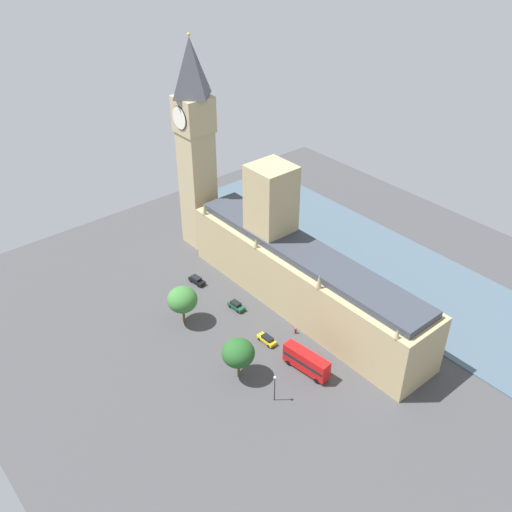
% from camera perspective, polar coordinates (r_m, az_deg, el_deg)
% --- Properties ---
extents(ground_plane, '(136.50, 136.50, 0.00)m').
position_cam_1_polar(ground_plane, '(135.03, 4.09, -5.33)').
color(ground_plane, '#424244').
extents(river_thames, '(31.91, 122.85, 0.25)m').
position_cam_1_polar(river_thames, '(152.92, 12.02, -0.79)').
color(river_thames, '#475B6B').
rests_on(river_thames, ground).
extents(parliament_building, '(13.26, 66.50, 31.68)m').
position_cam_1_polar(parliament_building, '(131.84, 4.27, -1.50)').
color(parliament_building, tan).
rests_on(parliament_building, ground).
extents(clock_tower, '(8.27, 8.27, 55.07)m').
position_cam_1_polar(clock_tower, '(147.12, -6.03, 10.99)').
color(clock_tower, tan).
rests_on(clock_tower, ground).
extents(car_black_midblock, '(2.28, 4.71, 1.74)m').
position_cam_1_polar(car_black_midblock, '(143.25, -5.89, -2.39)').
color(car_black_midblock, black).
rests_on(car_black_midblock, ground).
extents(car_dark_green_under_trees, '(2.19, 4.42, 1.74)m').
position_cam_1_polar(car_dark_green_under_trees, '(134.58, -1.98, -4.92)').
color(car_dark_green_under_trees, '#19472D').
rests_on(car_dark_green_under_trees, ground).
extents(car_yellow_cab_far_end, '(1.92, 4.65, 1.74)m').
position_cam_1_polar(car_yellow_cab_far_end, '(125.60, 1.08, -8.25)').
color(car_yellow_cab_far_end, gold).
rests_on(car_yellow_cab_far_end, ground).
extents(double_decker_bus_corner, '(3.71, 10.72, 4.75)m').
position_cam_1_polar(double_decker_bus_corner, '(118.60, 5.01, -10.34)').
color(double_decker_bus_corner, red).
rests_on(double_decker_bus_corner, ground).
extents(pedestrian_kerbside, '(0.51, 0.60, 1.55)m').
position_cam_1_polar(pedestrian_kerbside, '(128.25, 3.93, -7.40)').
color(pedestrian_kerbside, maroon).
rests_on(pedestrian_kerbside, ground).
extents(plane_tree_leading, '(6.73, 6.73, 9.29)m').
position_cam_1_polar(plane_tree_leading, '(128.27, -7.30, -4.32)').
color(plane_tree_leading, brown).
rests_on(plane_tree_leading, ground).
extents(plane_tree_by_river_gate, '(6.59, 6.59, 9.13)m').
position_cam_1_polar(plane_tree_by_river_gate, '(114.56, -1.77, -9.59)').
color(plane_tree_by_river_gate, brown).
rests_on(plane_tree_by_river_gate, ground).
extents(street_lamp_near_tower, '(0.56, 0.56, 6.34)m').
position_cam_1_polar(street_lamp_near_tower, '(111.39, 1.87, -12.53)').
color(street_lamp_near_tower, black).
rests_on(street_lamp_near_tower, ground).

